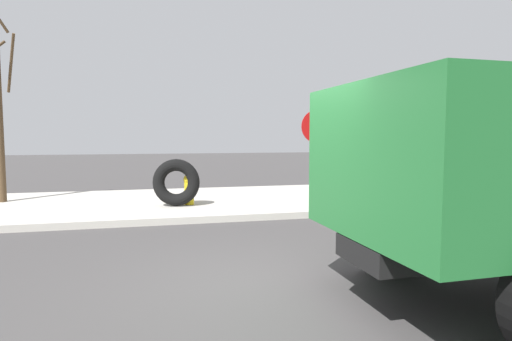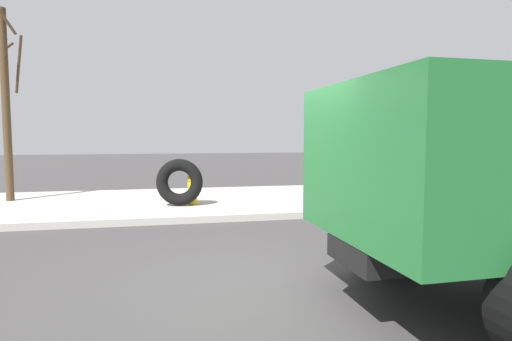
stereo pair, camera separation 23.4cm
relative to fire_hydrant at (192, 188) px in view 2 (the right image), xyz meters
name	(u,v)px [view 2 (the right image)]	position (x,y,z in m)	size (l,w,h in m)	color
ground_plane	(267,287)	(0.57, -5.64, -0.56)	(80.00, 80.00, 0.00)	#423F3F
sidewalk_curb	(212,201)	(0.57, 0.86, -0.48)	(36.00, 5.00, 0.15)	#BCB7AD
fire_hydrant	(192,188)	(0.00, 0.00, 0.00)	(0.27, 0.62, 0.77)	yellow
loose_tire	(179,182)	(-0.32, -0.13, 0.17)	(1.14, 1.14, 0.29)	black
stop_sign	(319,141)	(2.83, -1.34, 1.19)	(0.76, 0.08, 2.30)	gray
bare_tree	(5,100)	(-4.68, 1.61, 2.24)	(1.13, 1.01, 5.05)	#4C3823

